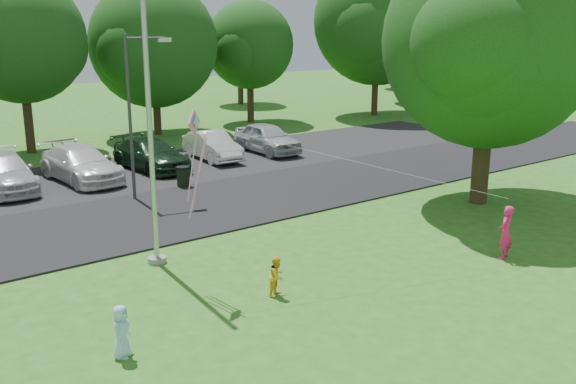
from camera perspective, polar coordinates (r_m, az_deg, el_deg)
ground at (r=15.97m, az=8.24°, el=-8.59°), size 120.00×120.00×0.00m
park_road at (r=22.76m, az=-8.11°, el=-1.37°), size 60.00×6.00×0.06m
parking_strip at (r=28.45m, az=-14.59°, el=1.54°), size 42.00×7.00×0.06m
flagpole at (r=16.86m, az=-12.27°, el=7.19°), size 0.50×0.50×10.00m
street_lamp at (r=23.69m, az=-13.39°, el=7.76°), size 1.65×0.53×5.95m
trash_can at (r=25.64m, az=-9.30°, el=1.32°), size 0.53×0.53×0.85m
big_tree at (r=23.35m, az=17.53°, el=12.33°), size 8.26×7.36×9.40m
tree_row at (r=36.48m, az=-18.40°, el=13.09°), size 64.35×11.94×10.88m
horizon_trees at (r=46.45m, az=-19.40°, el=11.45°), size 77.46×7.20×7.02m
parked_cars at (r=28.12m, az=-15.35°, el=2.85°), size 17.27×5.25×1.46m
woman at (r=18.57m, az=18.76°, el=-3.41°), size 0.63×0.49×1.51m
child_yellow at (r=15.33m, az=-0.97°, el=-7.48°), size 0.58×0.53×0.97m
child_blue at (r=13.03m, az=-14.60°, el=-11.92°), size 0.61×0.62×1.08m
kite at (r=15.10m, az=-7.34°, el=4.37°), size 7.94×3.62×2.68m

